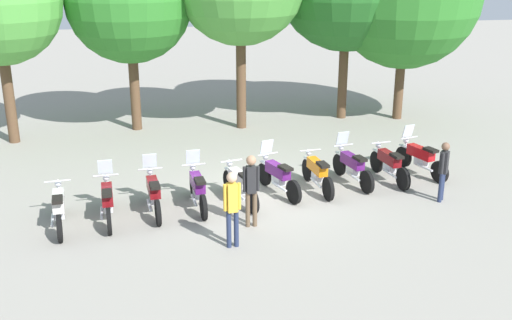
{
  "coord_description": "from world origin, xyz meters",
  "views": [
    {
      "loc": [
        -2.96,
        -14.91,
        6.26
      ],
      "look_at": [
        0.0,
        0.5,
        0.9
      ],
      "focal_mm": 42.83,
      "sensor_mm": 36.0,
      "label": 1
    }
  ],
  "objects_px": {
    "motorcycle_9": "(420,157)",
    "person_2": "(251,185)",
    "motorcycle_7": "(352,166)",
    "motorcycle_2": "(154,193)",
    "motorcycle_1": "(108,200)",
    "motorcycle_5": "(278,176)",
    "motorcycle_3": "(198,188)",
    "person_1": "(443,167)",
    "motorcycle_8": "(389,164)",
    "person_0": "(232,203)",
    "motorcycle_6": "(317,172)",
    "motorcycle_4": "(240,184)",
    "motorcycle_0": "(59,208)"
  },
  "relations": [
    {
      "from": "motorcycle_3",
      "to": "person_2",
      "type": "height_order",
      "value": "person_2"
    },
    {
      "from": "motorcycle_5",
      "to": "motorcycle_6",
      "type": "bearing_deg",
      "value": -104.39
    },
    {
      "from": "motorcycle_3",
      "to": "motorcycle_4",
      "type": "relative_size",
      "value": 1.02
    },
    {
      "from": "motorcycle_0",
      "to": "person_0",
      "type": "xyz_separation_m",
      "value": [
        3.9,
        -1.81,
        0.55
      ]
    },
    {
      "from": "motorcycle_1",
      "to": "motorcycle_2",
      "type": "bearing_deg",
      "value": -79.41
    },
    {
      "from": "motorcycle_9",
      "to": "person_0",
      "type": "xyz_separation_m",
      "value": [
        -6.17,
        -3.64,
        0.53
      ]
    },
    {
      "from": "motorcycle_6",
      "to": "motorcycle_9",
      "type": "xyz_separation_m",
      "value": [
        3.35,
        0.64,
        0.01
      ]
    },
    {
      "from": "person_1",
      "to": "motorcycle_4",
      "type": "bearing_deg",
      "value": -148.67
    },
    {
      "from": "motorcycle_5",
      "to": "person_0",
      "type": "bearing_deg",
      "value": 132.03
    },
    {
      "from": "person_1",
      "to": "person_2",
      "type": "xyz_separation_m",
      "value": [
        -5.21,
        -0.61,
        0.12
      ]
    },
    {
      "from": "motorcycle_4",
      "to": "motorcycle_6",
      "type": "distance_m",
      "value": 2.29
    },
    {
      "from": "motorcycle_3",
      "to": "motorcycle_2",
      "type": "bearing_deg",
      "value": 91.99
    },
    {
      "from": "motorcycle_6",
      "to": "person_0",
      "type": "distance_m",
      "value": 4.15
    },
    {
      "from": "motorcycle_2",
      "to": "motorcycle_8",
      "type": "xyz_separation_m",
      "value": [
        6.72,
        1.02,
        -0.01
      ]
    },
    {
      "from": "motorcycle_7",
      "to": "motorcycle_8",
      "type": "relative_size",
      "value": 0.99
    },
    {
      "from": "motorcycle_8",
      "to": "person_2",
      "type": "distance_m",
      "value": 5.06
    },
    {
      "from": "motorcycle_6",
      "to": "motorcycle_3",
      "type": "bearing_deg",
      "value": 94.58
    },
    {
      "from": "motorcycle_0",
      "to": "person_1",
      "type": "xyz_separation_m",
      "value": [
        9.71,
        -0.22,
        0.44
      ]
    },
    {
      "from": "motorcycle_5",
      "to": "person_0",
      "type": "distance_m",
      "value": 3.42
    },
    {
      "from": "person_0",
      "to": "person_1",
      "type": "bearing_deg",
      "value": 99.13
    },
    {
      "from": "motorcycle_3",
      "to": "motorcycle_7",
      "type": "relative_size",
      "value": 1.01
    },
    {
      "from": "motorcycle_3",
      "to": "motorcycle_8",
      "type": "bearing_deg",
      "value": -84.96
    },
    {
      "from": "motorcycle_4",
      "to": "motorcycle_1",
      "type": "bearing_deg",
      "value": 84.82
    },
    {
      "from": "motorcycle_7",
      "to": "person_1",
      "type": "xyz_separation_m",
      "value": [
        1.88,
        -1.7,
        0.42
      ]
    },
    {
      "from": "motorcycle_1",
      "to": "motorcycle_5",
      "type": "distance_m",
      "value": 4.56
    },
    {
      "from": "motorcycle_7",
      "to": "motorcycle_2",
      "type": "bearing_deg",
      "value": 89.71
    },
    {
      "from": "motorcycle_4",
      "to": "motorcycle_8",
      "type": "distance_m",
      "value": 4.55
    },
    {
      "from": "motorcycle_1",
      "to": "motorcycle_5",
      "type": "xyz_separation_m",
      "value": [
        4.47,
        0.91,
        0.0
      ]
    },
    {
      "from": "motorcycle_2",
      "to": "motorcycle_6",
      "type": "relative_size",
      "value": 1.0
    },
    {
      "from": "motorcycle_1",
      "to": "motorcycle_4",
      "type": "relative_size",
      "value": 1.02
    },
    {
      "from": "motorcycle_6",
      "to": "motorcycle_0",
      "type": "bearing_deg",
      "value": 94.71
    },
    {
      "from": "person_1",
      "to": "motorcycle_9",
      "type": "bearing_deg",
      "value": 121.51
    },
    {
      "from": "motorcycle_5",
      "to": "motorcycle_9",
      "type": "relative_size",
      "value": 0.99
    },
    {
      "from": "person_0",
      "to": "person_1",
      "type": "relative_size",
      "value": 1.1
    },
    {
      "from": "person_2",
      "to": "person_1",
      "type": "bearing_deg",
      "value": -82.41
    },
    {
      "from": "motorcycle_4",
      "to": "person_2",
      "type": "height_order",
      "value": "person_2"
    },
    {
      "from": "person_1",
      "to": "motorcycle_7",
      "type": "bearing_deg",
      "value": 179.19
    },
    {
      "from": "motorcycle_7",
      "to": "motorcycle_9",
      "type": "relative_size",
      "value": 1.02
    },
    {
      "from": "motorcycle_8",
      "to": "person_0",
      "type": "height_order",
      "value": "person_0"
    },
    {
      "from": "motorcycle_6",
      "to": "person_2",
      "type": "xyz_separation_m",
      "value": [
        -2.22,
        -2.01,
        0.56
      ]
    },
    {
      "from": "motorcycle_5",
      "to": "motorcycle_0",
      "type": "bearing_deg",
      "value": 83.41
    },
    {
      "from": "motorcycle_3",
      "to": "person_2",
      "type": "distance_m",
      "value": 1.91
    },
    {
      "from": "motorcycle_0",
      "to": "motorcycle_6",
      "type": "relative_size",
      "value": 1.0
    },
    {
      "from": "motorcycle_2",
      "to": "motorcycle_9",
      "type": "xyz_separation_m",
      "value": [
        7.83,
        1.35,
        0.0
      ]
    },
    {
      "from": "motorcycle_1",
      "to": "person_1",
      "type": "relative_size",
      "value": 1.35
    },
    {
      "from": "motorcycle_1",
      "to": "person_1",
      "type": "xyz_separation_m",
      "value": [
        8.59,
        -0.42,
        0.42
      ]
    },
    {
      "from": "motorcycle_2",
      "to": "motorcycle_7",
      "type": "distance_m",
      "value": 5.68
    },
    {
      "from": "motorcycle_9",
      "to": "person_2",
      "type": "height_order",
      "value": "person_2"
    },
    {
      "from": "motorcycle_9",
      "to": "motorcycle_6",
      "type": "bearing_deg",
      "value": 84.3
    },
    {
      "from": "motorcycle_1",
      "to": "motorcycle_2",
      "type": "xyz_separation_m",
      "value": [
        1.12,
        0.28,
        0.0
      ]
    }
  ]
}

